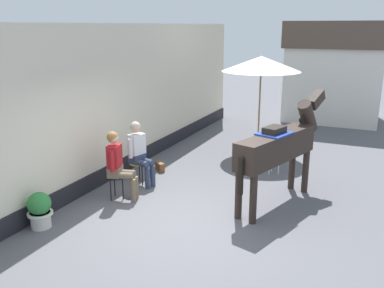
{
  "coord_description": "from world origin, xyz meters",
  "views": [
    {
      "loc": [
        2.94,
        -6.27,
        3.36
      ],
      "look_at": [
        -0.4,
        1.2,
        1.05
      ],
      "focal_mm": 39.48,
      "sensor_mm": 36.0,
      "label": 1
    }
  ],
  "objects_px": {
    "flower_planter_near": "(40,209)",
    "satchel_bag": "(160,167)",
    "cafe_parasol": "(261,64)",
    "seated_visitor_far": "(139,150)",
    "spare_stool_white": "(274,157)",
    "seated_visitor_near": "(118,162)",
    "saddled_horse_center": "(280,145)"
  },
  "relations": [
    {
      "from": "seated_visitor_far",
      "to": "satchel_bag",
      "type": "bearing_deg",
      "value": 90.91
    },
    {
      "from": "satchel_bag",
      "to": "seated_visitor_far",
      "type": "bearing_deg",
      "value": -53.52
    },
    {
      "from": "flower_planter_near",
      "to": "seated_visitor_near",
      "type": "bearing_deg",
      "value": 71.33
    },
    {
      "from": "seated_visitor_near",
      "to": "flower_planter_near",
      "type": "relative_size",
      "value": 2.17
    },
    {
      "from": "seated_visitor_far",
      "to": "saddled_horse_center",
      "type": "relative_size",
      "value": 0.48
    },
    {
      "from": "flower_planter_near",
      "to": "cafe_parasol",
      "type": "bearing_deg",
      "value": 70.6
    },
    {
      "from": "flower_planter_near",
      "to": "spare_stool_white",
      "type": "relative_size",
      "value": 1.39
    },
    {
      "from": "cafe_parasol",
      "to": "satchel_bag",
      "type": "relative_size",
      "value": 9.21
    },
    {
      "from": "cafe_parasol",
      "to": "satchel_bag",
      "type": "xyz_separation_m",
      "value": [
        -1.66,
        -2.65,
        -2.26
      ]
    },
    {
      "from": "seated_visitor_near",
      "to": "seated_visitor_far",
      "type": "relative_size",
      "value": 1.0
    },
    {
      "from": "cafe_parasol",
      "to": "spare_stool_white",
      "type": "distance_m",
      "value": 2.75
    },
    {
      "from": "seated_visitor_near",
      "to": "flower_planter_near",
      "type": "bearing_deg",
      "value": -108.67
    },
    {
      "from": "saddled_horse_center",
      "to": "flower_planter_near",
      "type": "xyz_separation_m",
      "value": [
        -3.45,
        -2.73,
        -0.82
      ]
    },
    {
      "from": "seated_visitor_near",
      "to": "satchel_bag",
      "type": "distance_m",
      "value": 1.94
    },
    {
      "from": "saddled_horse_center",
      "to": "flower_planter_near",
      "type": "height_order",
      "value": "saddled_horse_center"
    },
    {
      "from": "saddled_horse_center",
      "to": "satchel_bag",
      "type": "relative_size",
      "value": 10.36
    },
    {
      "from": "seated_visitor_far",
      "to": "flower_planter_near",
      "type": "bearing_deg",
      "value": -101.23
    },
    {
      "from": "seated_visitor_far",
      "to": "cafe_parasol",
      "type": "xyz_separation_m",
      "value": [
        1.65,
        3.59,
        1.59
      ]
    },
    {
      "from": "saddled_horse_center",
      "to": "spare_stool_white",
      "type": "bearing_deg",
      "value": 106.1
    },
    {
      "from": "seated_visitor_near",
      "to": "saddled_horse_center",
      "type": "height_order",
      "value": "saddled_horse_center"
    },
    {
      "from": "saddled_horse_center",
      "to": "cafe_parasol",
      "type": "bearing_deg",
      "value": 111.53
    },
    {
      "from": "seated_visitor_far",
      "to": "spare_stool_white",
      "type": "distance_m",
      "value": 3.14
    },
    {
      "from": "flower_planter_near",
      "to": "satchel_bag",
      "type": "bearing_deg",
      "value": 82.07
    },
    {
      "from": "saddled_horse_center",
      "to": "satchel_bag",
      "type": "height_order",
      "value": "saddled_horse_center"
    },
    {
      "from": "flower_planter_near",
      "to": "spare_stool_white",
      "type": "height_order",
      "value": "flower_planter_near"
    },
    {
      "from": "flower_planter_near",
      "to": "spare_stool_white",
      "type": "xyz_separation_m",
      "value": [
        2.99,
        4.34,
        0.07
      ]
    },
    {
      "from": "seated_visitor_near",
      "to": "saddled_horse_center",
      "type": "relative_size",
      "value": 0.48
    },
    {
      "from": "satchel_bag",
      "to": "spare_stool_white",
      "type": "bearing_deg",
      "value": 55.78
    },
    {
      "from": "seated_visitor_far",
      "to": "satchel_bag",
      "type": "distance_m",
      "value": 1.16
    },
    {
      "from": "cafe_parasol",
      "to": "flower_planter_near",
      "type": "bearing_deg",
      "value": -109.4
    },
    {
      "from": "flower_planter_near",
      "to": "satchel_bag",
      "type": "xyz_separation_m",
      "value": [
        0.48,
        3.42,
        -0.23
      ]
    },
    {
      "from": "satchel_bag",
      "to": "seated_visitor_near",
      "type": "bearing_deg",
      "value": -52.44
    }
  ]
}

